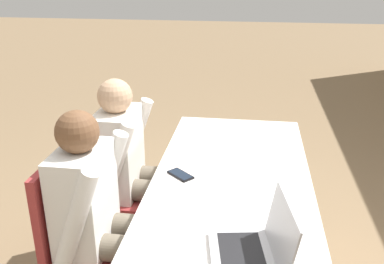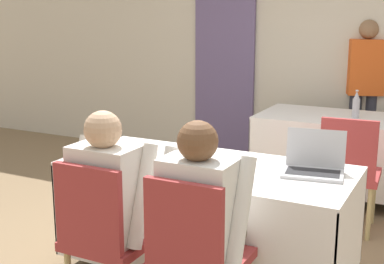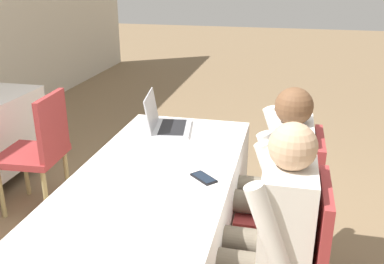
% 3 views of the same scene
% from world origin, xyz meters
% --- Properties ---
extents(conference_table_near, '(1.80, 0.81, 0.74)m').
position_xyz_m(conference_table_near, '(0.00, 0.00, 0.57)').
color(conference_table_near, white).
rests_on(conference_table_near, ground_plane).
extents(laptop, '(0.39, 0.33, 0.24)m').
position_xyz_m(laptop, '(0.64, 0.12, 0.79)').
color(laptop, '#B7B7BC').
rests_on(laptop, conference_table_near).
extents(cell_phone, '(0.15, 0.16, 0.01)m').
position_xyz_m(cell_phone, '(0.00, -0.27, 0.75)').
color(cell_phone, black).
rests_on(cell_phone, conference_table_near).
extents(paper_beside_laptop, '(0.23, 0.31, 0.00)m').
position_xyz_m(paper_beside_laptop, '(0.13, 0.01, 0.74)').
color(paper_beside_laptop, white).
rests_on(paper_beside_laptop, conference_table_near).
extents(paper_centre_table, '(0.24, 0.32, 0.00)m').
position_xyz_m(paper_centre_table, '(-0.20, 0.08, 0.74)').
color(paper_centre_table, white).
rests_on(paper_centre_table, conference_table_near).
extents(chair_near_left, '(0.44, 0.44, 0.91)m').
position_xyz_m(chair_near_left, '(-0.28, -0.71, 0.51)').
color(chair_near_left, tan).
rests_on(chair_near_left, ground_plane).
extents(chair_near_right, '(0.44, 0.44, 0.91)m').
position_xyz_m(chair_near_right, '(0.28, -0.71, 0.51)').
color(chair_near_right, tan).
rests_on(chair_near_right, ground_plane).
extents(person_checkered_shirt, '(0.50, 0.52, 1.17)m').
position_xyz_m(person_checkered_shirt, '(-0.28, -0.61, 0.67)').
color(person_checkered_shirt, '#665B4C').
rests_on(person_checkered_shirt, ground_plane).
extents(person_white_shirt, '(0.50, 0.52, 1.17)m').
position_xyz_m(person_white_shirt, '(0.28, -0.61, 0.67)').
color(person_white_shirt, '#665B4C').
rests_on(person_white_shirt, ground_plane).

